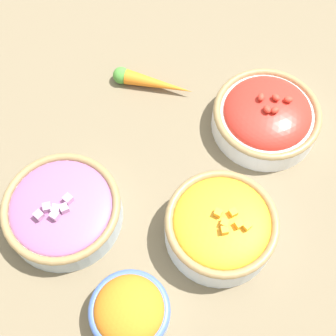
% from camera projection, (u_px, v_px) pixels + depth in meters
% --- Properties ---
extents(ground_plane, '(3.00, 3.00, 0.00)m').
position_uv_depth(ground_plane, '(168.00, 176.00, 0.75)').
color(ground_plane, '#75664C').
extents(bowl_carrots, '(0.11, 0.11, 0.06)m').
position_uv_depth(bowl_carrots, '(132.00, 312.00, 0.63)').
color(bowl_carrots, '#B2C1CC').
rests_on(bowl_carrots, ground_plane).
extents(bowl_cherry_tomatoes, '(0.18, 0.18, 0.07)m').
position_uv_depth(bowl_cherry_tomatoes, '(266.00, 116.00, 0.76)').
color(bowl_cherry_tomatoes, white).
rests_on(bowl_cherry_tomatoes, ground_plane).
extents(bowl_red_onion, '(0.18, 0.18, 0.06)m').
position_uv_depth(bowl_red_onion, '(62.00, 210.00, 0.69)').
color(bowl_red_onion, '#B2C1CC').
rests_on(bowl_red_onion, ground_plane).
extents(bowl_squash, '(0.16, 0.16, 0.08)m').
position_uv_depth(bowl_squash, '(221.00, 226.00, 0.67)').
color(bowl_squash, silver).
rests_on(bowl_squash, ground_plane).
extents(loose_carrot, '(0.03, 0.14, 0.03)m').
position_uv_depth(loose_carrot, '(150.00, 82.00, 0.81)').
color(loose_carrot, orange).
rests_on(loose_carrot, ground_plane).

